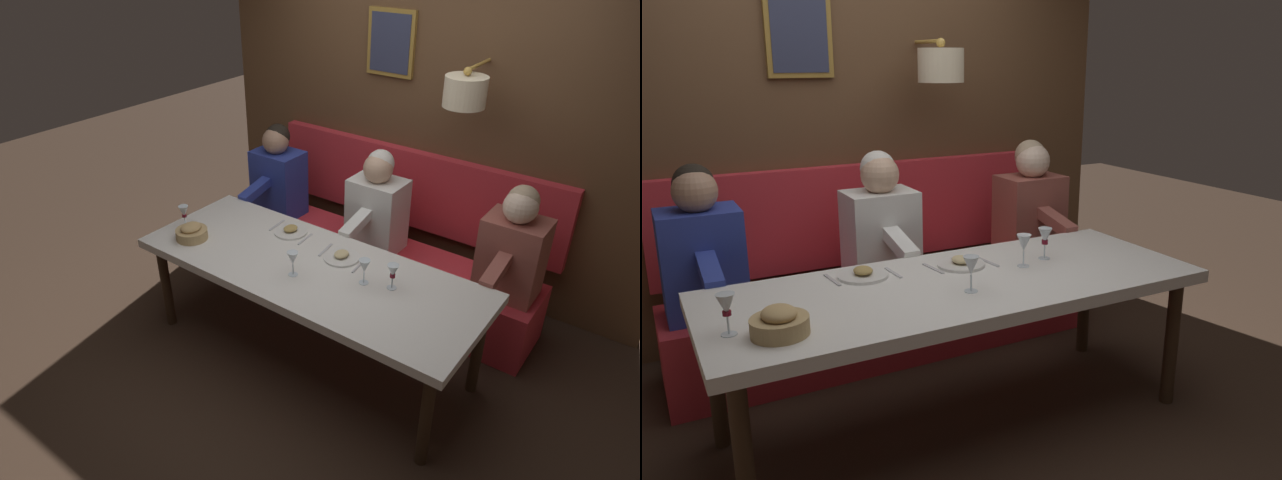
{
  "view_description": "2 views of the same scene",
  "coord_description": "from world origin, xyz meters",
  "views": [
    {
      "loc": [
        -2.4,
        -1.87,
        2.68
      ],
      "look_at": [
        0.05,
        -0.05,
        0.92
      ],
      "focal_mm": 31.38,
      "sensor_mm": 36.0,
      "label": 1
    },
    {
      "loc": [
        -2.47,
        1.31,
        1.74
      ],
      "look_at": [
        0.05,
        -0.05,
        0.92
      ],
      "focal_mm": 35.68,
      "sensor_mm": 36.0,
      "label": 2
    }
  ],
  "objects": [
    {
      "name": "ground_plane",
      "position": [
        0.0,
        0.0,
        0.0
      ],
      "size": [
        12.0,
        12.0,
        0.0
      ],
      "primitive_type": "plane",
      "color": "#332319"
    },
    {
      "name": "dining_table",
      "position": [
        0.0,
        0.0,
        0.67
      ],
      "size": [
        0.9,
        2.32,
        0.74
      ],
      "color": "silver",
      "rests_on": "ground_plane"
    },
    {
      "name": "banquette_bench",
      "position": [
        0.89,
        0.0,
        0.23
      ],
      "size": [
        0.52,
        2.52,
        0.45
      ],
      "primitive_type": "cube",
      "color": "red",
      "rests_on": "ground_plane"
    },
    {
      "name": "back_wall_panel",
      "position": [
        1.46,
        -0.0,
        1.37
      ],
      "size": [
        0.59,
        3.72,
        2.9
      ],
      "color": "brown",
      "rests_on": "ground_plane"
    },
    {
      "name": "diner_nearest",
      "position": [
        0.88,
        -1.01,
        0.82
      ],
      "size": [
        0.6,
        0.4,
        0.79
      ],
      "color": "#934C42",
      "rests_on": "banquette_bench"
    },
    {
      "name": "diner_near",
      "position": [
        0.88,
        0.03,
        0.82
      ],
      "size": [
        0.6,
        0.4,
        0.79
      ],
      "color": "white",
      "rests_on": "banquette_bench"
    },
    {
      "name": "diner_middle",
      "position": [
        0.88,
        1.01,
        0.82
      ],
      "size": [
        0.6,
        0.4,
        0.79
      ],
      "color": "#283893",
      "rests_on": "banquette_bench"
    },
    {
      "name": "place_setting_0",
      "position": [
        0.19,
        -0.12,
        0.75
      ],
      "size": [
        0.24,
        0.33,
        0.05
      ],
      "color": "silver",
      "rests_on": "dining_table"
    },
    {
      "name": "place_setting_1",
      "position": [
        0.26,
        0.37,
        0.75
      ],
      "size": [
        0.24,
        0.32,
        0.05
      ],
      "color": "silver",
      "rests_on": "dining_table"
    },
    {
      "name": "wine_glass_0",
      "position": [
        -0.15,
        0.01,
        0.86
      ],
      "size": [
        0.07,
        0.07,
        0.16
      ],
      "color": "silver",
      "rests_on": "dining_table"
    },
    {
      "name": "wine_glass_1",
      "position": [
        0.04,
        -0.39,
        0.86
      ],
      "size": [
        0.07,
        0.07,
        0.16
      ],
      "color": "silver",
      "rests_on": "dining_table"
    },
    {
      "name": "wine_glass_2",
      "position": [
        -0.12,
        1.03,
        0.86
      ],
      "size": [
        0.07,
        0.07,
        0.16
      ],
      "color": "silver",
      "rests_on": "dining_table"
    },
    {
      "name": "wine_glass_3",
      "position": [
        0.09,
        -0.56,
        0.86
      ],
      "size": [
        0.07,
        0.07,
        0.16
      ],
      "color": "silver",
      "rests_on": "dining_table"
    },
    {
      "name": "bread_bowl",
      "position": [
        -0.21,
        0.86,
        0.79
      ],
      "size": [
        0.22,
        0.22,
        0.12
      ],
      "color": "tan",
      "rests_on": "dining_table"
    }
  ]
}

